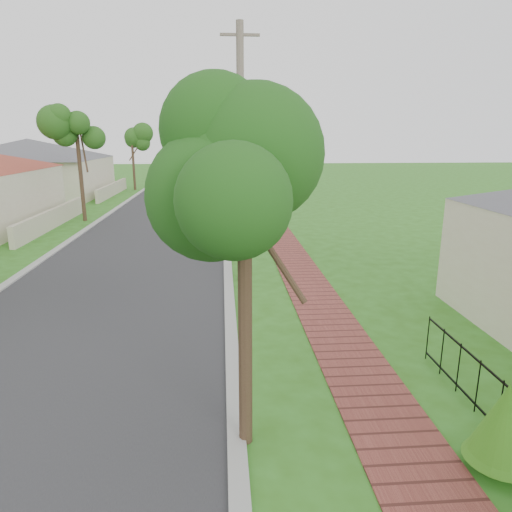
{
  "coord_description": "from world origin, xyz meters",
  "views": [
    {
      "loc": [
        0.49,
        -4.84,
        4.74
      ],
      "look_at": [
        1.41,
        7.48,
        1.5
      ],
      "focal_mm": 32.0,
      "sensor_mm": 36.0,
      "label": 1
    }
  ],
  "objects_px": {
    "parked_car_red": "(217,189)",
    "parked_car_white": "(221,180)",
    "utility_pole": "(241,157)",
    "near_tree": "(244,173)"
  },
  "relations": [
    {
      "from": "parked_car_red",
      "to": "parked_car_white",
      "type": "xyz_separation_m",
      "value": [
        0.32,
        7.49,
        0.02
      ]
    },
    {
      "from": "parked_car_white",
      "to": "utility_pole",
      "type": "relative_size",
      "value": 0.6
    },
    {
      "from": "near_tree",
      "to": "utility_pole",
      "type": "distance_m",
      "value": 8.51
    },
    {
      "from": "parked_car_white",
      "to": "near_tree",
      "type": "height_order",
      "value": "near_tree"
    },
    {
      "from": "parked_car_white",
      "to": "utility_pole",
      "type": "height_order",
      "value": "utility_pole"
    },
    {
      "from": "parked_car_red",
      "to": "near_tree",
      "type": "distance_m",
      "value": 29.62
    },
    {
      "from": "parked_car_red",
      "to": "near_tree",
      "type": "xyz_separation_m",
      "value": [
        0.72,
        -29.41,
        3.46
      ]
    },
    {
      "from": "utility_pole",
      "to": "parked_car_white",
      "type": "bearing_deg",
      "value": 91.43
    },
    {
      "from": "parked_car_red",
      "to": "utility_pole",
      "type": "height_order",
      "value": "utility_pole"
    },
    {
      "from": "parked_car_white",
      "to": "near_tree",
      "type": "distance_m",
      "value": 37.06
    }
  ]
}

